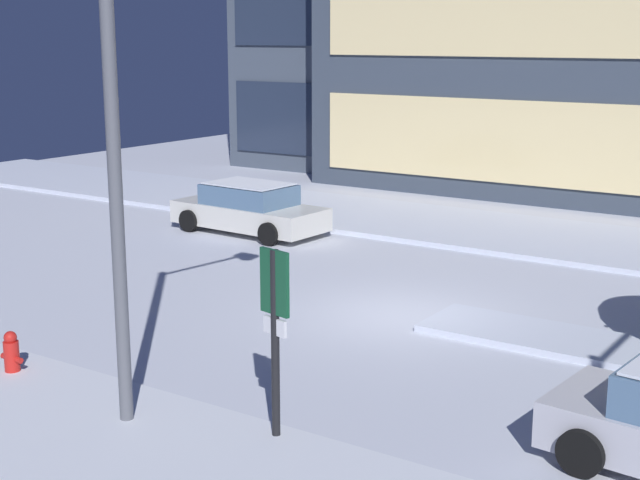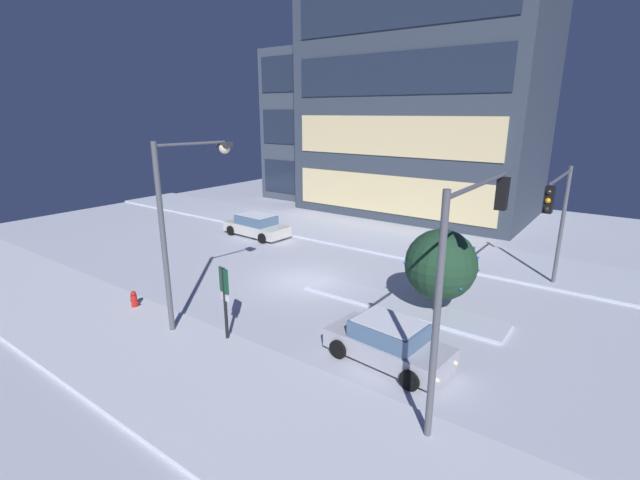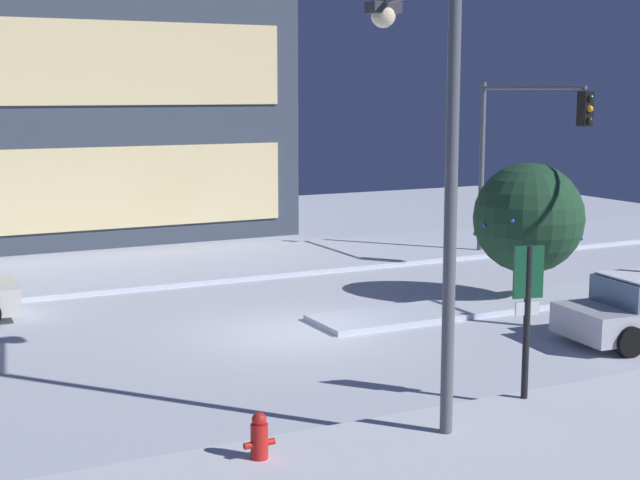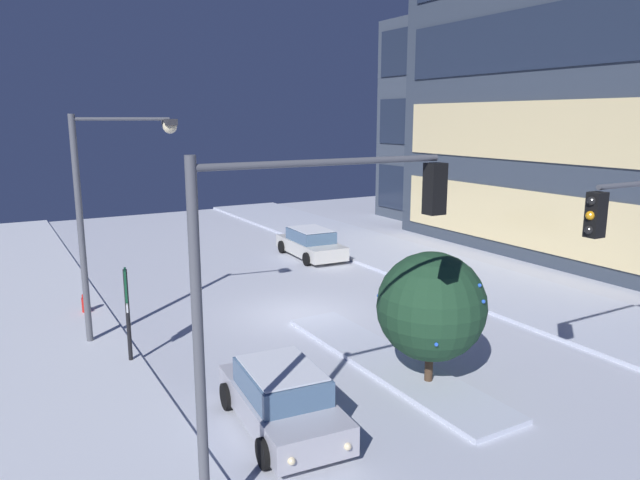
{
  "view_description": "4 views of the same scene",
  "coord_description": "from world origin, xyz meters",
  "px_view_note": "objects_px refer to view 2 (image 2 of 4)",
  "views": [
    {
      "loc": [
        8.69,
        -16.1,
        5.72
      ],
      "look_at": [
        -1.27,
        -1.21,
        1.7
      ],
      "focal_mm": 51.29,
      "sensor_mm": 36.0,
      "label": 1
    },
    {
      "loc": [
        12.79,
        -16.19,
        8.13
      ],
      "look_at": [
        0.48,
        0.73,
        2.07
      ],
      "focal_mm": 24.84,
      "sensor_mm": 36.0,
      "label": 2
    },
    {
      "loc": [
        -8.99,
        -19.01,
        5.49
      ],
      "look_at": [
        0.16,
        -0.87,
        2.28
      ],
      "focal_mm": 53.02,
      "sensor_mm": 36.0,
      "label": 3
    },
    {
      "loc": [
        18.14,
        -9.59,
        7.07
      ],
      "look_at": [
        0.98,
        0.27,
        2.94
      ],
      "focal_mm": 33.03,
      "sensor_mm": 36.0,
      "label": 4
    }
  ],
  "objects_px": {
    "parking_info_sign": "(225,295)",
    "decorated_tree_median": "(441,265)",
    "car_far": "(256,226)",
    "fire_hydrant": "(134,301)",
    "car_near": "(388,342)",
    "traffic_light_corner_far_right": "(558,210)",
    "traffic_light_corner_near_right": "(469,251)",
    "street_lamp_arched": "(183,208)"
  },
  "relations": [
    {
      "from": "car_near",
      "to": "traffic_light_corner_far_right",
      "type": "xyz_separation_m",
      "value": [
        3.31,
        8.8,
        3.39
      ]
    },
    {
      "from": "traffic_light_corner_near_right",
      "to": "parking_info_sign",
      "type": "relative_size",
      "value": 2.28
    },
    {
      "from": "street_lamp_arched",
      "to": "decorated_tree_median",
      "type": "bearing_deg",
      "value": -40.25
    },
    {
      "from": "car_near",
      "to": "decorated_tree_median",
      "type": "height_order",
      "value": "decorated_tree_median"
    },
    {
      "from": "fire_hydrant",
      "to": "decorated_tree_median",
      "type": "xyz_separation_m",
      "value": [
        10.65,
        7.08,
        1.81
      ]
    },
    {
      "from": "car_near",
      "to": "parking_info_sign",
      "type": "relative_size",
      "value": 1.55
    },
    {
      "from": "traffic_light_corner_near_right",
      "to": "street_lamp_arched",
      "type": "bearing_deg",
      "value": 98.17
    },
    {
      "from": "parking_info_sign",
      "to": "car_far",
      "type": "bearing_deg",
      "value": 52.1
    },
    {
      "from": "parking_info_sign",
      "to": "car_near",
      "type": "bearing_deg",
      "value": -54.87
    },
    {
      "from": "decorated_tree_median",
      "to": "traffic_light_corner_far_right",
      "type": "bearing_deg",
      "value": 53.09
    },
    {
      "from": "car_far",
      "to": "decorated_tree_median",
      "type": "relative_size",
      "value": 1.33
    },
    {
      "from": "traffic_light_corner_far_right",
      "to": "parking_info_sign",
      "type": "height_order",
      "value": "traffic_light_corner_far_right"
    },
    {
      "from": "car_near",
      "to": "traffic_light_corner_near_right",
      "type": "height_order",
      "value": "traffic_light_corner_near_right"
    },
    {
      "from": "traffic_light_corner_near_right",
      "to": "fire_hydrant",
      "type": "height_order",
      "value": "traffic_light_corner_near_right"
    },
    {
      "from": "fire_hydrant",
      "to": "parking_info_sign",
      "type": "distance_m",
      "value": 5.46
    },
    {
      "from": "traffic_light_corner_near_right",
      "to": "parking_info_sign",
      "type": "xyz_separation_m",
      "value": [
        -7.98,
        -1.54,
        -2.74
      ]
    },
    {
      "from": "car_near",
      "to": "car_far",
      "type": "height_order",
      "value": "same"
    },
    {
      "from": "traffic_light_corner_near_right",
      "to": "fire_hydrant",
      "type": "distance_m",
      "value": 14.02
    },
    {
      "from": "parking_info_sign",
      "to": "traffic_light_corner_near_right",
      "type": "bearing_deg",
      "value": -66.58
    },
    {
      "from": "car_far",
      "to": "traffic_light_corner_near_right",
      "type": "distance_m",
      "value": 20.04
    },
    {
      "from": "car_far",
      "to": "fire_hydrant",
      "type": "bearing_deg",
      "value": 111.91
    },
    {
      "from": "car_far",
      "to": "traffic_light_corner_near_right",
      "type": "height_order",
      "value": "traffic_light_corner_near_right"
    },
    {
      "from": "car_near",
      "to": "traffic_light_corner_far_right",
      "type": "relative_size",
      "value": 0.77
    },
    {
      "from": "street_lamp_arched",
      "to": "traffic_light_corner_far_right",
      "type": "bearing_deg",
      "value": -36.03
    },
    {
      "from": "car_far",
      "to": "decorated_tree_median",
      "type": "distance_m",
      "value": 15.33
    },
    {
      "from": "car_far",
      "to": "traffic_light_corner_far_right",
      "type": "height_order",
      "value": "traffic_light_corner_far_right"
    },
    {
      "from": "parking_info_sign",
      "to": "traffic_light_corner_far_right",
      "type": "bearing_deg",
      "value": -25.74
    },
    {
      "from": "street_lamp_arched",
      "to": "parking_info_sign",
      "type": "bearing_deg",
      "value": -84.19
    },
    {
      "from": "car_near",
      "to": "car_far",
      "type": "distance_m",
      "value": 17.07
    },
    {
      "from": "fire_hydrant",
      "to": "car_near",
      "type": "bearing_deg",
      "value": 14.2
    },
    {
      "from": "car_near",
      "to": "fire_hydrant",
      "type": "bearing_deg",
      "value": -160.67
    },
    {
      "from": "car_far",
      "to": "traffic_light_corner_far_right",
      "type": "xyz_separation_m",
      "value": [
        17.9,
        -0.06,
        3.39
      ]
    },
    {
      "from": "traffic_light_corner_near_right",
      "to": "street_lamp_arched",
      "type": "distance_m",
      "value": 10.15
    },
    {
      "from": "fire_hydrant",
      "to": "parking_info_sign",
      "type": "height_order",
      "value": "parking_info_sign"
    },
    {
      "from": "car_far",
      "to": "parking_info_sign",
      "type": "height_order",
      "value": "parking_info_sign"
    },
    {
      "from": "car_far",
      "to": "street_lamp_arched",
      "type": "xyz_separation_m",
      "value": [
        7.13,
        -11.01,
        4.02
      ]
    },
    {
      "from": "traffic_light_corner_far_right",
      "to": "decorated_tree_median",
      "type": "relative_size",
      "value": 1.58
    },
    {
      "from": "traffic_light_corner_far_right",
      "to": "parking_info_sign",
      "type": "bearing_deg",
      "value": -38.26
    },
    {
      "from": "car_far",
      "to": "traffic_light_corner_far_right",
      "type": "relative_size",
      "value": 0.84
    },
    {
      "from": "traffic_light_corner_far_right",
      "to": "fire_hydrant",
      "type": "distance_m",
      "value": 18.46
    },
    {
      "from": "car_near",
      "to": "parking_info_sign",
      "type": "bearing_deg",
      "value": -152.25
    },
    {
      "from": "parking_info_sign",
      "to": "decorated_tree_median",
      "type": "distance_m",
      "value": 8.57
    }
  ]
}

